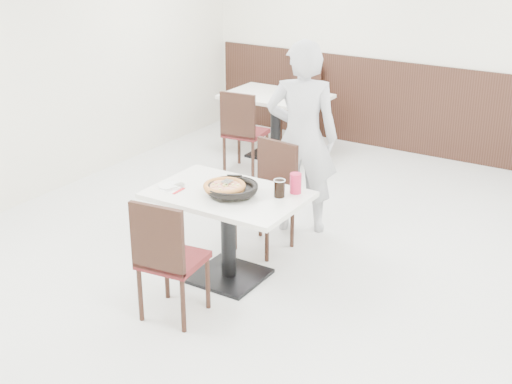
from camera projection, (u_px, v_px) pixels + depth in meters
The scene contains 20 objects.
floor at pixel (285, 270), 5.96m from camera, with size 7.00×7.00×0.00m, color silver.
wall_back at pixel (438, 39), 8.18m from camera, with size 6.00×0.04×2.80m, color silver.
wall_left at pixel (19, 65), 6.90m from camera, with size 0.04×7.00×2.80m, color silver.
wainscot_back at pixel (431, 111), 8.49m from camera, with size 5.90×0.03×1.10m, color black.
main_table at pixel (228, 236), 5.70m from camera, with size 1.20×0.80×0.75m, color silver, non-canonical shape.
chair_near at pixel (173, 257), 5.15m from camera, with size 0.42×0.42×0.95m, color black, non-canonical shape.
chair_far at pixel (264, 198), 6.17m from camera, with size 0.42×0.42×0.95m, color black, non-canonical shape.
trivet at pixel (232, 192), 5.52m from camera, with size 0.11×0.11×0.04m, color black.
pizza_pan at pixel (232, 190), 5.50m from camera, with size 0.39×0.39×0.01m, color black.
pizza at pixel (224, 188), 5.49m from camera, with size 0.31×0.31×0.02m, color #C7813E.
pizza_server at pixel (227, 181), 5.54m from camera, with size 0.07×0.09×0.00m, color silver.
napkin at pixel (171, 189), 5.63m from camera, with size 0.14×0.14×0.00m, color white.
side_plate at pixel (170, 186), 5.68m from camera, with size 0.19×0.19×0.01m, color white.
fork at pixel (175, 188), 5.61m from camera, with size 0.02×0.18×0.00m, color silver.
cola_glass at pixel (279, 189), 5.47m from camera, with size 0.08×0.08×0.13m, color black.
red_cup at pixel (296, 183), 5.53m from camera, with size 0.09×0.09×0.16m, color #C01B40.
diner_person at pixel (302, 138), 6.41m from camera, with size 0.65×0.43×1.78m, color silver.
bg_table_left at pixel (276, 125), 8.56m from camera, with size 1.20×0.80×0.75m, color silver, non-canonical shape.
bg_chair_left_near at pixel (246, 131), 8.02m from camera, with size 0.42×0.42×0.95m, color black, non-canonical shape.
bg_chair_left_far at pixel (300, 104), 9.07m from camera, with size 0.42×0.42×0.95m, color black, non-canonical shape.
Camera 1 is at (2.58, -4.61, 2.84)m, focal length 50.00 mm.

